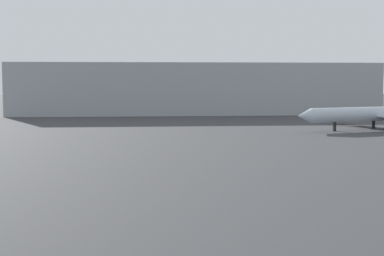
% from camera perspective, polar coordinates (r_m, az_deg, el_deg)
% --- Properties ---
extents(airplane_distant, '(29.96, 24.94, 9.11)m').
position_cam_1_polar(airplane_distant, '(100.59, 18.26, 1.39)').
color(airplane_distant, '#B2BCCC').
rests_on(airplane_distant, ground_plane).
extents(terminal_building, '(88.55, 23.43, 12.44)m').
position_cam_1_polar(terminal_building, '(141.02, 0.20, 4.06)').
color(terminal_building, '#999EA3').
rests_on(terminal_building, ground_plane).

